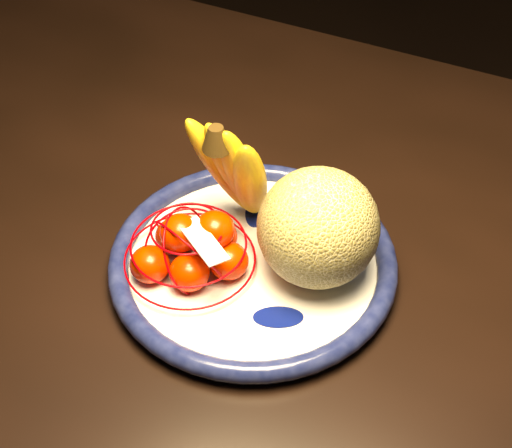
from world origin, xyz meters
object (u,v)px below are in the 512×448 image
at_px(fruit_bowl, 253,263).
at_px(mandarin_bag, 193,248).
at_px(cantaloupe, 318,228).
at_px(banana_bunch, 237,168).
at_px(dining_table, 123,225).

xyz_separation_m(fruit_bowl, mandarin_bag, (-0.06, -0.03, 0.03)).
height_order(cantaloupe, mandarin_bag, cantaloupe).
bearing_deg(cantaloupe, banana_bunch, 163.64).
relative_size(fruit_bowl, cantaloupe, 2.47).
bearing_deg(mandarin_bag, banana_bunch, 73.17).
height_order(dining_table, cantaloupe, cantaloupe).
bearing_deg(banana_bunch, fruit_bowl, -37.07).
height_order(banana_bunch, mandarin_bag, banana_bunch).
height_order(dining_table, mandarin_bag, mandarin_bag).
bearing_deg(mandarin_bag, fruit_bowl, 25.22).
bearing_deg(fruit_bowl, cantaloupe, 13.60).
bearing_deg(dining_table, fruit_bowl, -15.33).
bearing_deg(dining_table, mandarin_bag, -29.33).
distance_m(dining_table, mandarin_bag, 0.24).
bearing_deg(cantaloupe, mandarin_bag, -160.75).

